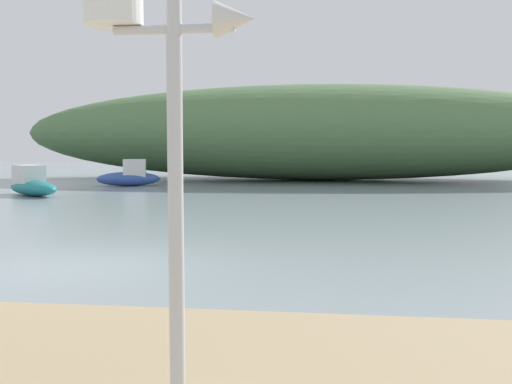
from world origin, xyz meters
TOP-DOWN VIEW (x-y plane):
  - ground_plane at (0.00, 0.00)m, footprint 120.00×120.00m
  - distant_hill at (3.30, 28.40)m, footprint 39.17×11.39m
  - mast_structure at (3.15, -6.58)m, footprint 1.30×0.45m
  - motorboat_outer_mooring at (-6.69, 21.02)m, footprint 3.72×2.21m
  - motorboat_far_left at (-9.08, 14.60)m, footprint 3.86×3.42m

SIDE VIEW (x-z plane):
  - ground_plane at x=0.00m, z-range 0.00..0.00m
  - motorboat_far_left at x=-9.08m, z-range -0.19..1.19m
  - motorboat_outer_mooring at x=-6.69m, z-range -0.19..1.30m
  - mast_structure at x=3.15m, z-range 1.26..4.73m
  - distant_hill at x=3.30m, z-range 0.00..6.18m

